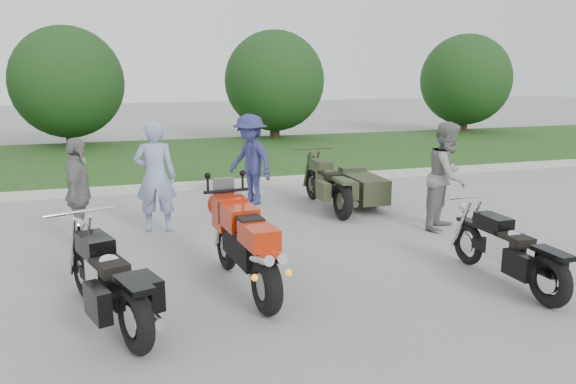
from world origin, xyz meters
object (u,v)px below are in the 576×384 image
object	(u,v)px
sportbike_red	(245,242)
person_grey	(447,176)
cruiser_sidecar	(349,187)
person_stripe	(155,177)
cruiser_left	(110,285)
person_denim	(250,160)
cruiser_right	(511,254)
person_back	(79,194)

from	to	relation	value
sportbike_red	person_grey	xyz separation A→B (m)	(3.81, 1.68, 0.28)
cruiser_sidecar	person_grey	world-z (taller)	person_grey
cruiser_sidecar	person_stripe	world-z (taller)	person_stripe
cruiser_left	person_denim	xyz separation A→B (m)	(2.66, 4.83, 0.44)
cruiser_right	person_grey	distance (m)	2.62
cruiser_right	person_denim	xyz separation A→B (m)	(-2.02, 5.14, 0.47)
person_stripe	person_denim	bearing A→B (deg)	-132.78
person_stripe	person_back	bearing A→B (deg)	38.56
person_denim	person_grey	bearing A→B (deg)	18.66
cruiser_sidecar	person_denim	world-z (taller)	person_denim
person_denim	person_back	size ratio (longest dim) A/B	1.07
person_stripe	person_denim	size ratio (longest dim) A/B	1.03
person_stripe	person_grey	xyz separation A→B (m)	(4.62, -1.25, -0.02)
cruiser_left	sportbike_red	bearing A→B (deg)	-0.62
cruiser_sidecar	person_stripe	bearing A→B (deg)	-171.61
cruiser_left	person_grey	size ratio (longest dim) A/B	1.24
sportbike_red	cruiser_right	distance (m)	3.24
cruiser_sidecar	sportbike_red	bearing A→B (deg)	-128.43
sportbike_red	person_stripe	xyz separation A→B (m)	(-0.81, 2.93, 0.31)
sportbike_red	person_back	distance (m)	3.05
person_stripe	sportbike_red	bearing A→B (deg)	116.43
sportbike_red	person_denim	size ratio (longest dim) A/B	1.24
cruiser_right	person_back	distance (m)	5.99
cruiser_sidecar	person_stripe	size ratio (longest dim) A/B	1.27
cruiser_left	person_back	distance (m)	2.89
cruiser_left	person_back	size ratio (longest dim) A/B	1.33
cruiser_sidecar	person_grey	bearing A→B (deg)	-58.31
person_stripe	person_denim	xyz separation A→B (m)	(1.92, 1.40, -0.03)
cruiser_sidecar	person_back	bearing A→B (deg)	-166.33
person_grey	cruiser_sidecar	bearing A→B (deg)	80.84
person_grey	person_back	size ratio (longest dim) A/B	1.08
sportbike_red	person_denim	world-z (taller)	person_denim
person_denim	person_stripe	bearing A→B (deg)	-80.69
cruiser_left	person_grey	world-z (taller)	person_grey
cruiser_left	person_denim	distance (m)	5.53
person_back	sportbike_red	bearing A→B (deg)	-135.20
cruiser_right	person_denim	size ratio (longest dim) A/B	1.18
sportbike_red	person_back	size ratio (longest dim) A/B	1.32
person_grey	sportbike_red	bearing A→B (deg)	164.04
cruiser_left	person_back	bearing A→B (deg)	79.75
cruiser_left	cruiser_sidecar	size ratio (longest dim) A/B	0.95
cruiser_right	cruiser_sidecar	xyz separation A→B (m)	(-0.33, 4.20, 0.01)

